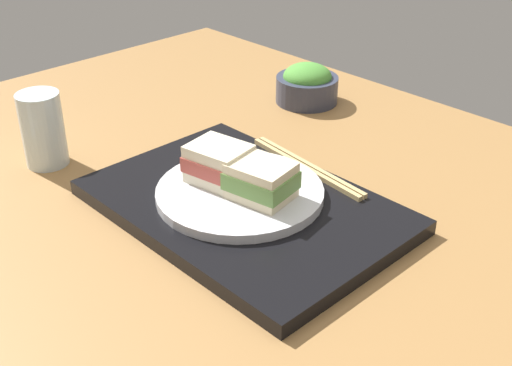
{
  "coord_description": "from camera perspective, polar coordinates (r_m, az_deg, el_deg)",
  "views": [
    {
      "loc": [
        -53.88,
        52.23,
        47.26
      ],
      "look_at": [
        -0.26,
        0.73,
        5.0
      ],
      "focal_mm": 46.68,
      "sensor_mm": 36.0,
      "label": 1
    }
  ],
  "objects": [
    {
      "name": "ground_plane",
      "position": [
        0.89,
        0.22,
        -3.4
      ],
      "size": [
        140.0,
        100.0,
        3.0
      ],
      "primitive_type": "cube",
      "color": "olive"
    },
    {
      "name": "drinking_glass",
      "position": [
        1.03,
        -17.8,
        4.4
      ],
      "size": [
        6.31,
        6.31,
        11.29
      ],
      "primitive_type": "cylinder",
      "color": "silver",
      "rests_on": "ground_plane"
    },
    {
      "name": "sandwich_far",
      "position": [
        0.88,
        -3.19,
        1.68
      ],
      "size": [
        9.03,
        7.86,
        5.22
      ],
      "color": "#EFE5C1",
      "rests_on": "sandwich_plate"
    },
    {
      "name": "salad_bowl",
      "position": [
        1.22,
        4.4,
        8.41
      ],
      "size": [
        11.25,
        11.25,
        7.19
      ],
      "color": "#33384C",
      "rests_on": "ground_plane"
    },
    {
      "name": "chopsticks_pair",
      "position": [
        0.95,
        4.37,
        1.4
      ],
      "size": [
        22.17,
        3.82,
        0.7
      ],
      "color": "tan",
      "rests_on": "serving_tray"
    },
    {
      "name": "serving_tray",
      "position": [
        0.88,
        -1.01,
        -2.03
      ],
      "size": [
        40.92,
        27.89,
        2.04
      ],
      "primitive_type": "cube",
      "color": "black",
      "rests_on": "ground_plane"
    },
    {
      "name": "sandwich_plate",
      "position": [
        0.88,
        -1.39,
        -0.83
      ],
      "size": [
        22.26,
        22.26,
        1.28
      ],
      "primitive_type": "cylinder",
      "color": "silver",
      "rests_on": "serving_tray"
    },
    {
      "name": "sandwich_near",
      "position": [
        0.85,
        0.44,
        0.22
      ],
      "size": [
        9.13,
        7.81,
        4.81
      ],
      "color": "beige",
      "rests_on": "sandwich_plate"
    }
  ]
}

